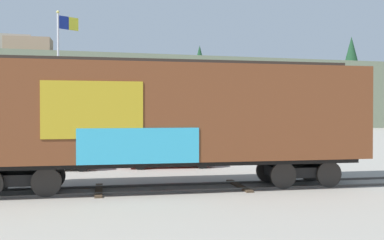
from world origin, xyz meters
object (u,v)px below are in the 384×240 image
at_px(flagpole, 62,67).
at_px(parked_car_silver, 48,151).
at_px(freight_car, 168,115).
at_px(parked_car_red, 169,150).

height_order(flagpole, parked_car_silver, flagpole).
relative_size(freight_car, parked_car_red, 3.13).
height_order(flagpole, parked_car_red, flagpole).
relative_size(flagpole, parked_car_red, 1.92).
bearing_deg(parked_car_red, parked_car_silver, 177.84).
distance_m(freight_car, parked_car_silver, 7.89).
height_order(parked_car_silver, parked_car_red, parked_car_silver).
distance_m(parked_car_silver, parked_car_red, 5.59).
height_order(freight_car, flagpole, flagpole).
relative_size(freight_car, parked_car_silver, 3.04).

